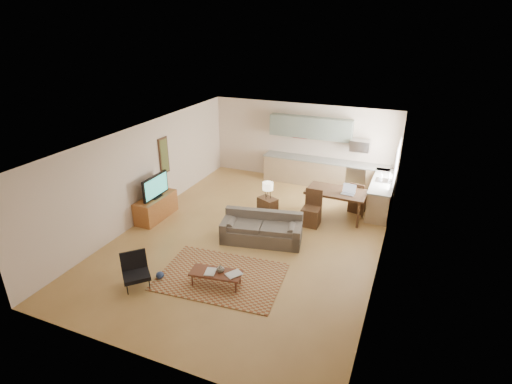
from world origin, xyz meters
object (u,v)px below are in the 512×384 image
at_px(armchair, 136,272).
at_px(dining_table, 336,204).
at_px(sofa, 262,228).
at_px(console_table, 268,208).
at_px(coffee_table, 216,279).
at_px(tv_credenza, 156,207).

relative_size(armchair, dining_table, 0.44).
relative_size(sofa, console_table, 3.42).
relative_size(armchair, console_table, 1.17).
relative_size(coffee_table, dining_table, 0.67).
distance_m(coffee_table, armchair, 1.70).
xyz_separation_m(sofa, tv_credenza, (-3.30, 0.08, -0.04)).
bearing_deg(dining_table, console_table, -154.49).
xyz_separation_m(console_table, dining_table, (1.78, 0.77, 0.11)).
distance_m(coffee_table, console_table, 3.40).
xyz_separation_m(sofa, dining_table, (1.45, 2.06, 0.05)).
distance_m(tv_credenza, console_table, 3.20).
height_order(tv_credenza, console_table, tv_credenza).
xyz_separation_m(coffee_table, armchair, (-1.55, -0.68, 0.19)).
bearing_deg(console_table, coffee_table, -62.83).
bearing_deg(armchair, console_table, 25.48).
bearing_deg(coffee_table, sofa, 76.05).
bearing_deg(coffee_table, dining_table, 59.87).
bearing_deg(console_table, tv_credenza, -132.92).
relative_size(console_table, dining_table, 0.37).
distance_m(armchair, tv_credenza, 3.26).
distance_m(coffee_table, tv_credenza, 3.80).
bearing_deg(console_table, dining_table, 48.28).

